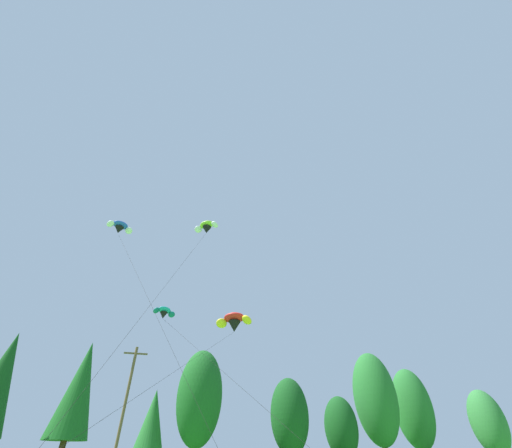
{
  "coord_description": "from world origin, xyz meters",
  "views": [
    {
      "loc": [
        -2.24,
        7.22,
        2.01
      ],
      "look_at": [
        2.34,
        24.83,
        15.4
      ],
      "focal_mm": 22.56,
      "sensor_mm": 36.0,
      "label": 1
    }
  ],
  "objects_px": {
    "parafoil_kite_mid_blue_white": "(120,227)",
    "parafoil_kite_far_teal": "(164,313)",
    "parafoil_kite_low_lime_white": "(207,227)",
    "parafoil_kite_high_red_yellow": "(234,322)",
    "utility_pole": "(124,408)"
  },
  "relations": [
    {
      "from": "parafoil_kite_high_red_yellow",
      "to": "parafoil_kite_far_teal",
      "type": "bearing_deg",
      "value": -171.07
    },
    {
      "from": "parafoil_kite_high_red_yellow",
      "to": "parafoil_kite_low_lime_white",
      "type": "distance_m",
      "value": 9.98
    },
    {
      "from": "parafoil_kite_mid_blue_white",
      "to": "parafoil_kite_far_teal",
      "type": "xyz_separation_m",
      "value": [
        5.84,
        0.19,
        -8.42
      ]
    },
    {
      "from": "parafoil_kite_mid_blue_white",
      "to": "parafoil_kite_far_teal",
      "type": "bearing_deg",
      "value": 1.9
    },
    {
      "from": "parafoil_kite_high_red_yellow",
      "to": "parafoil_kite_low_lime_white",
      "type": "xyz_separation_m",
      "value": [
        -3.91,
        -2.95,
        8.7
      ]
    },
    {
      "from": "parafoil_kite_low_lime_white",
      "to": "parafoil_kite_high_red_yellow",
      "type": "bearing_deg",
      "value": 37.05
    },
    {
      "from": "parafoil_kite_far_teal",
      "to": "parafoil_kite_low_lime_white",
      "type": "relative_size",
      "value": 0.73
    },
    {
      "from": "parafoil_kite_far_teal",
      "to": "parafoil_kite_low_lime_white",
      "type": "bearing_deg",
      "value": -33.77
    },
    {
      "from": "parafoil_kite_high_red_yellow",
      "to": "parafoil_kite_mid_blue_white",
      "type": "relative_size",
      "value": 0.93
    },
    {
      "from": "utility_pole",
      "to": "parafoil_kite_far_teal",
      "type": "relative_size",
      "value": 0.72
    },
    {
      "from": "utility_pole",
      "to": "parafoil_kite_mid_blue_white",
      "type": "xyz_separation_m",
      "value": [
        -3.71,
        -5.06,
        15.52
      ]
    },
    {
      "from": "parafoil_kite_high_red_yellow",
      "to": "parafoil_kite_mid_blue_white",
      "type": "bearing_deg",
      "value": -174.31
    },
    {
      "from": "parafoil_kite_high_red_yellow",
      "to": "parafoil_kite_far_teal",
      "type": "xyz_separation_m",
      "value": [
        -6.73,
        -1.06,
        -0.12
      ]
    },
    {
      "from": "parafoil_kite_high_red_yellow",
      "to": "parafoil_kite_low_lime_white",
      "type": "relative_size",
      "value": 0.91
    },
    {
      "from": "parafoil_kite_mid_blue_white",
      "to": "parafoil_kite_low_lime_white",
      "type": "relative_size",
      "value": 0.98
    }
  ]
}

